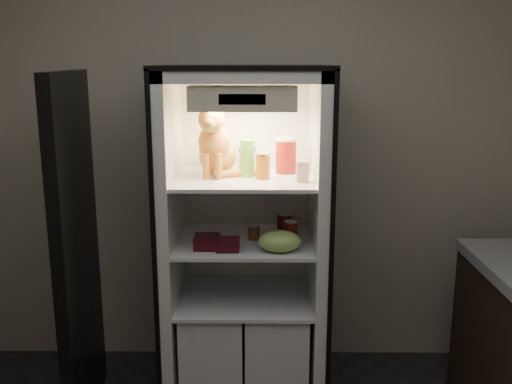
% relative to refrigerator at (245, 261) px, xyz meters
% --- Properties ---
extents(room_shell, '(3.60, 3.60, 3.60)m').
position_rel_refrigerator_xyz_m(room_shell, '(0.00, -1.38, 0.83)').
color(room_shell, white).
rests_on(room_shell, floor).
extents(refrigerator, '(0.90, 0.72, 1.88)m').
position_rel_refrigerator_xyz_m(refrigerator, '(0.00, 0.00, 0.00)').
color(refrigerator, white).
rests_on(refrigerator, floor).
extents(fridge_door, '(0.17, 0.87, 1.85)m').
position_rel_refrigerator_xyz_m(fridge_door, '(-0.84, -0.31, 0.12)').
color(fridge_door, black).
rests_on(fridge_door, floor).
extents(tabby_cat, '(0.34, 0.40, 0.42)m').
position_rel_refrigerator_xyz_m(tabby_cat, '(-0.15, -0.01, 0.65)').
color(tabby_cat, '#B25416').
rests_on(tabby_cat, refrigerator).
extents(parmesan_shaker, '(0.08, 0.08, 0.20)m').
position_rel_refrigerator_xyz_m(parmesan_shaker, '(0.02, -0.05, 0.60)').
color(parmesan_shaker, green).
rests_on(parmesan_shaker, refrigerator).
extents(mayo_tub, '(0.10, 0.10, 0.14)m').
position_rel_refrigerator_xyz_m(mayo_tub, '(0.01, 0.08, 0.57)').
color(mayo_tub, white).
rests_on(mayo_tub, refrigerator).
extents(salsa_jar, '(0.08, 0.08, 0.13)m').
position_rel_refrigerator_xyz_m(salsa_jar, '(0.10, -0.10, 0.57)').
color(salsa_jar, maroon).
rests_on(salsa_jar, refrigerator).
extents(pepper_jar, '(0.12, 0.12, 0.20)m').
position_rel_refrigerator_xyz_m(pepper_jar, '(0.23, 0.05, 0.60)').
color(pepper_jar, '#A21516').
rests_on(pepper_jar, refrigerator).
extents(cream_carton, '(0.06, 0.06, 0.11)m').
position_rel_refrigerator_xyz_m(cream_carton, '(0.30, -0.18, 0.55)').
color(cream_carton, white).
rests_on(cream_carton, refrigerator).
extents(soda_can_a, '(0.06, 0.06, 0.11)m').
position_rel_refrigerator_xyz_m(soda_can_a, '(0.21, 0.06, 0.21)').
color(soda_can_a, black).
rests_on(soda_can_a, refrigerator).
extents(soda_can_b, '(0.07, 0.07, 0.13)m').
position_rel_refrigerator_xyz_m(soda_can_b, '(0.23, -0.02, 0.22)').
color(soda_can_b, black).
rests_on(soda_can_b, refrigerator).
extents(soda_can_c, '(0.07, 0.07, 0.14)m').
position_rel_refrigerator_xyz_m(soda_can_c, '(0.25, -0.17, 0.22)').
color(soda_can_c, black).
rests_on(soda_can_c, refrigerator).
extents(condiment_jar, '(0.06, 0.06, 0.09)m').
position_rel_refrigerator_xyz_m(condiment_jar, '(0.05, -0.06, 0.19)').
color(condiment_jar, brown).
rests_on(condiment_jar, refrigerator).
extents(grape_bag, '(0.22, 0.16, 0.11)m').
position_rel_refrigerator_xyz_m(grape_bag, '(0.18, -0.26, 0.20)').
color(grape_bag, '#7DAE51').
rests_on(grape_bag, refrigerator).
extents(berry_box_left, '(0.13, 0.13, 0.07)m').
position_rel_refrigerator_xyz_m(berry_box_left, '(-0.19, -0.21, 0.18)').
color(berry_box_left, '#450B14').
rests_on(berry_box_left, refrigerator).
extents(berry_box_right, '(0.12, 0.12, 0.06)m').
position_rel_refrigerator_xyz_m(berry_box_right, '(-0.08, -0.24, 0.18)').
color(berry_box_right, '#450B14').
rests_on(berry_box_right, refrigerator).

